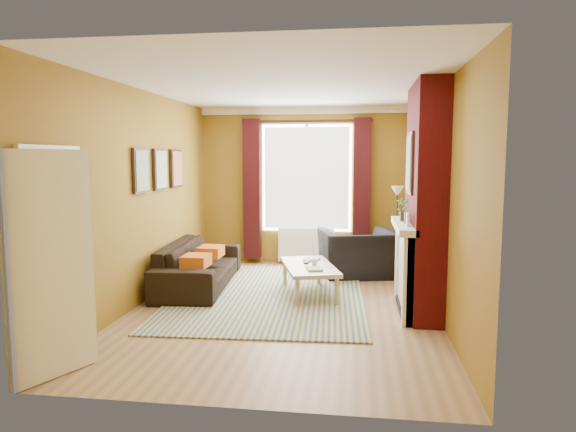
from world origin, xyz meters
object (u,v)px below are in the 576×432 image
at_px(coffee_table, 309,268).
at_px(wicker_stool, 334,254).
at_px(sofa, 199,265).
at_px(floor_lamp, 397,205).
at_px(armchair, 358,253).

bearing_deg(coffee_table, wicker_stool, 65.96).
bearing_deg(coffee_table, sofa, 154.89).
xyz_separation_m(sofa, wicker_stool, (1.93, 1.55, -0.09)).
bearing_deg(floor_lamp, armchair, -155.77).
relative_size(sofa, wicker_stool, 4.40).
bearing_deg(armchair, wicker_stool, -68.90).
distance_m(sofa, wicker_stool, 2.48).
relative_size(sofa, floor_lamp, 1.56).
bearing_deg(sofa, wicker_stool, -55.33).
distance_m(coffee_table, wicker_stool, 1.85).
bearing_deg(sofa, coffee_table, -103.34).
relative_size(coffee_table, wicker_stool, 2.75).
height_order(sofa, armchair, armchair).
xyz_separation_m(armchair, coffee_table, (-0.67, -1.26, 0.01)).
bearing_deg(wicker_stool, armchair, -54.20).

